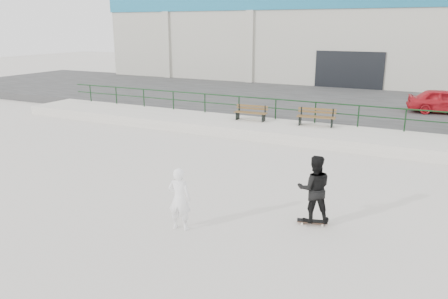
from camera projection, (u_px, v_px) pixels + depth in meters
The scene contains 11 objects.
ground at pixel (177, 211), 12.18m from camera, with size 120.00×120.00×0.00m, color beige.
ledge at pixel (286, 131), 20.31m from camera, with size 30.00×3.00×0.50m, color silver.
parking_strip at pixel (329, 103), 27.64m from camera, with size 60.00×14.00×0.50m, color #313131.
railing at pixel (295, 106), 21.16m from camera, with size 28.00×0.06×1.03m.
commercial_building at pixel (369, 31), 38.54m from camera, with size 44.20×16.33×8.00m.
bench_left at pixel (251, 113), 21.45m from camera, with size 1.65×0.58×0.75m.
bench_right at pixel (316, 117), 20.28m from camera, with size 1.81×0.71×0.81m.
red_car at pixel (445, 101), 23.13m from camera, with size 1.51×3.76×1.28m, color red.
skateboard at pixel (312, 221), 11.37m from camera, with size 0.81×0.39×0.09m.
standing_skater at pixel (314, 189), 11.13m from camera, with size 0.86×0.67×1.78m, color black.
seated_skater at pixel (179, 199), 10.90m from camera, with size 0.59×0.39×1.63m, color white.
Camera 1 is at (6.15, -9.51, 4.98)m, focal length 35.00 mm.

